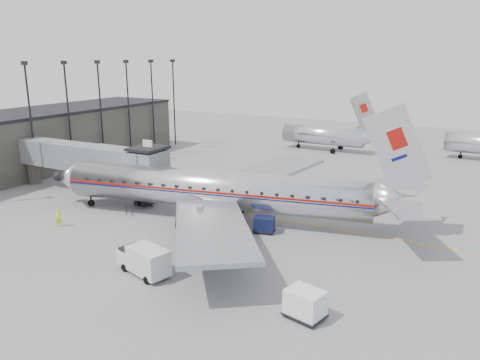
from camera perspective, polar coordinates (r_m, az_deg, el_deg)
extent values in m
plane|color=slate|center=(44.91, -5.11, -5.85)|extent=(160.00, 160.00, 0.00)
cube|color=#373432|center=(73.86, -23.25, 4.46)|extent=(12.00, 46.00, 8.00)
cube|color=gold|center=(48.37, 1.81, -4.25)|extent=(60.00, 0.15, 0.01)
cube|color=slate|center=(60.66, -20.87, 2.94)|extent=(12.00, 2.80, 3.00)
cube|color=slate|center=(54.24, -14.61, 2.11)|extent=(8.00, 3.00, 3.10)
cube|color=slate|center=(51.94, -11.07, 1.76)|extent=(3.20, 3.60, 3.20)
cube|color=black|center=(51.54, -11.18, 3.82)|extent=(3.40, 3.80, 0.30)
cube|color=white|center=(51.45, -11.21, 4.36)|extent=(1.20, 0.15, 0.80)
cylinder|color=black|center=(52.55, -11.45, -1.37)|extent=(0.56, 0.56, 2.80)
cube|color=black|center=(52.85, -11.39, -2.47)|extent=(1.60, 2.20, 0.70)
cylinder|color=black|center=(52.14, -12.08, -2.80)|extent=(0.30, 0.60, 0.60)
cylinder|color=black|center=(53.60, -10.70, -2.24)|extent=(0.30, 0.60, 0.60)
cylinder|color=#373432|center=(65.47, -23.80, 0.86)|extent=(1.60, 1.60, 2.80)
cube|color=black|center=(50.16, -12.16, -2.08)|extent=(0.90, 3.20, 2.90)
cylinder|color=black|center=(64.63, -24.09, 6.19)|extent=(0.24, 0.24, 15.00)
cube|color=black|center=(64.09, -24.81, 12.81)|extent=(0.90, 0.25, 0.50)
cylinder|color=black|center=(68.40, -20.12, 6.99)|extent=(0.24, 0.24, 15.00)
cube|color=black|center=(67.89, -20.70, 13.26)|extent=(0.90, 0.25, 0.50)
cylinder|color=black|center=(72.48, -16.57, 7.68)|extent=(0.24, 0.24, 15.00)
cube|color=black|center=(71.99, -17.03, 13.60)|extent=(0.90, 0.25, 0.50)
cylinder|color=black|center=(76.81, -13.41, 8.27)|extent=(0.24, 0.24, 15.00)
cube|color=black|center=(76.35, -13.75, 13.86)|extent=(0.90, 0.25, 0.50)
cylinder|color=black|center=(81.35, -10.58, 8.77)|extent=(0.24, 0.24, 15.00)
cube|color=black|center=(80.91, -10.84, 14.06)|extent=(0.90, 0.25, 0.50)
cylinder|color=black|center=(86.06, -8.04, 9.21)|extent=(0.24, 0.24, 15.00)
cube|color=black|center=(85.66, -8.23, 14.20)|extent=(0.90, 0.25, 0.50)
cylinder|color=silver|center=(82.03, 10.11, 5.39)|extent=(14.00, 3.20, 3.20)
cube|color=silver|center=(79.57, 14.94, 8.03)|extent=(5.17, 0.26, 6.52)
cylinder|color=black|center=(83.90, 7.13, 4.26)|extent=(0.24, 0.24, 1.00)
cylinder|color=black|center=(82.38, 25.27, 2.73)|extent=(0.24, 0.24, 1.00)
cylinder|color=silver|center=(46.34, -3.15, -1.16)|extent=(30.75, 10.03, 3.78)
cone|color=silver|center=(54.23, -20.15, 0.32)|extent=(3.78, 4.33, 3.78)
cone|color=silver|center=(43.72, 18.54, -2.37)|extent=(4.74, 4.36, 3.59)
cube|color=maroon|center=(46.27, -3.15, -0.85)|extent=(30.76, 10.08, 0.18)
cube|color=#090C4F|center=(46.33, -3.15, -1.13)|extent=(30.76, 10.08, 0.10)
cube|color=silver|center=(42.61, 18.65, 3.70)|extent=(6.19, 1.59, 7.84)
cube|color=gray|center=(54.09, 3.20, 0.86)|extent=(8.91, 17.14, 1.21)
cube|color=gray|center=(37.24, -3.46, -5.75)|extent=(14.13, 16.52, 1.21)
cylinder|color=gray|center=(51.46, -0.60, -1.33)|extent=(3.84, 2.82, 2.14)
cylinder|color=gray|center=(41.94, -4.91, -5.22)|extent=(3.84, 2.82, 2.14)
cylinder|color=black|center=(53.40, -17.72, -2.36)|extent=(0.20, 0.20, 1.33)
cylinder|color=black|center=(48.83, 0.20, -3.17)|extent=(0.27, 0.27, 1.43)
cylinder|color=black|center=(48.91, 0.20, -3.45)|extent=(1.07, 0.56, 1.02)
cylinder|color=black|center=(44.05, -1.76, -5.23)|extent=(0.27, 0.27, 1.43)
cylinder|color=black|center=(44.14, -1.75, -5.54)|extent=(1.07, 0.56, 1.02)
cube|color=silver|center=(35.66, -11.13, -9.64)|extent=(3.66, 2.65, 1.92)
cube|color=silver|center=(37.57, -13.12, -9.05)|extent=(1.88, 2.07, 1.28)
cube|color=black|center=(37.35, -13.17, -8.29)|extent=(1.48, 1.79, 0.55)
cylinder|color=black|center=(37.20, -13.91, -10.33)|extent=(0.62, 0.38, 0.58)
cylinder|color=black|center=(37.99, -11.79, -9.65)|extent=(0.62, 0.38, 0.58)
cylinder|color=black|center=(34.97, -11.30, -11.88)|extent=(0.62, 0.38, 0.58)
cylinder|color=black|center=(35.81, -9.10, -11.10)|extent=(0.62, 0.38, 0.58)
cube|color=#0E153A|center=(43.45, 2.98, -5.31)|extent=(2.11, 1.78, 1.28)
cube|color=black|center=(43.69, 2.97, -6.16)|extent=(2.22, 1.89, 0.11)
cylinder|color=black|center=(43.35, 1.87, -6.38)|extent=(0.29, 0.17, 0.27)
cylinder|color=black|center=(43.08, 3.78, -6.55)|extent=(0.29, 0.17, 0.27)
cylinder|color=black|center=(44.35, 2.18, -5.88)|extent=(0.29, 0.17, 0.27)
cylinder|color=black|center=(44.09, 4.05, -6.04)|extent=(0.29, 0.17, 0.27)
cube|color=silver|center=(30.26, 7.94, -14.54)|extent=(2.60, 2.18, 1.59)
cube|color=black|center=(30.69, 7.88, -15.92)|extent=(2.74, 2.32, 0.14)
cylinder|color=black|center=(30.67, 5.68, -15.99)|extent=(0.36, 0.21, 0.34)
cylinder|color=black|center=(29.81, 8.61, -17.09)|extent=(0.36, 0.21, 0.34)
cylinder|color=black|center=(31.64, 7.19, -15.00)|extent=(0.36, 0.21, 0.34)
cylinder|color=black|center=(30.80, 10.07, -16.02)|extent=(0.36, 0.21, 0.34)
imported|color=#E0F51C|center=(48.12, -21.24, -4.30)|extent=(0.76, 0.67, 1.75)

